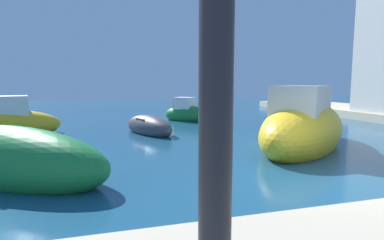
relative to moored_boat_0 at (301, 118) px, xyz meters
name	(u,v)px	position (x,y,z in m)	size (l,w,h in m)	color
ground	(329,184)	(-5.58, -8.99, -0.33)	(80.00, 80.00, 0.00)	navy
moored_boat_0	(301,118)	(0.00, 0.00, 0.00)	(3.26, 1.84, 1.42)	gold
moored_boat_1	(149,127)	(-8.52, -0.90, -0.03)	(2.39, 3.59, 1.07)	#3F3F47
moored_boat_2	(303,128)	(-3.76, -5.46, 0.36)	(6.13, 5.76, 2.62)	gold
moored_boat_3	(187,114)	(-5.64, 3.25, 0.09)	(3.14, 3.16, 1.67)	#197233
moored_boat_5	(6,160)	(-12.60, -6.59, 0.12)	(5.67, 4.83, 1.62)	#197233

